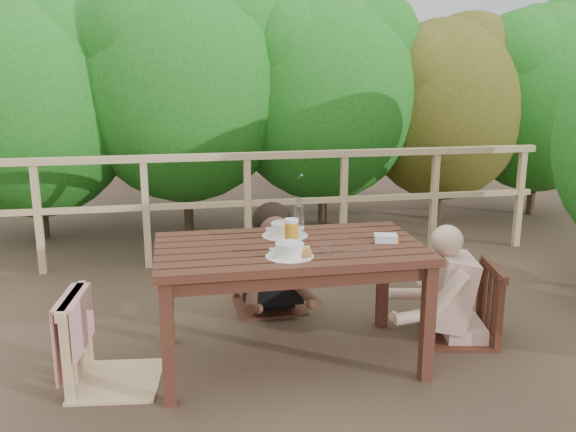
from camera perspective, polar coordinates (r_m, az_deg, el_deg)
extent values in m
plane|color=brown|center=(3.90, 0.14, -13.14)|extent=(60.00, 60.00, 0.00)
cube|color=#3F1F16|center=(3.75, 0.14, -8.21)|extent=(1.56, 0.88, 0.72)
cube|color=tan|center=(3.57, -16.00, -7.48)|extent=(0.55, 0.55, 1.00)
cube|color=#3F1F16|center=(4.52, -1.81, -2.41)|extent=(0.52, 0.52, 1.01)
cube|color=#3F1F16|center=(4.17, 15.81, -4.77)|extent=(0.56, 0.56, 0.95)
cube|color=tan|center=(5.59, -3.75, 0.74)|extent=(5.60, 0.10, 1.01)
cylinder|color=white|center=(3.41, 0.15, -3.23)|extent=(0.27, 0.27, 0.09)
cylinder|color=white|center=(3.81, -0.29, -1.33)|extent=(0.29, 0.29, 0.10)
ellipsoid|color=#B2723A|center=(3.41, 1.30, -3.42)|extent=(0.12, 0.09, 0.07)
cylinder|color=orange|center=(3.65, 0.31, -1.50)|extent=(0.08, 0.08, 0.16)
cylinder|color=white|center=(3.77, 1.01, -0.21)|extent=(0.06, 0.06, 0.26)
cylinder|color=white|center=(3.45, 3.55, -3.12)|extent=(0.07, 0.07, 0.08)
cube|color=white|center=(3.73, 9.02, -2.14)|extent=(0.16, 0.13, 0.06)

